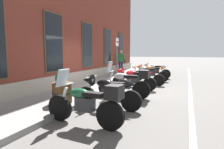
{
  "coord_description": "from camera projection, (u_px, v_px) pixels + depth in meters",
  "views": [
    {
      "loc": [
        -8.37,
        -3.04,
        1.68
      ],
      "look_at": [
        -1.26,
        -0.28,
        0.82
      ],
      "focal_mm": 31.22,
      "sensor_mm": 36.0,
      "label": 1
    }
  ],
  "objects": [
    {
      "name": "ground_plane",
      "position": [
        116.0,
        89.0,
        9.04
      ],
      "size": [
        140.0,
        140.0,
        0.0
      ],
      "primitive_type": "plane",
      "color": "#565451"
    },
    {
      "name": "sidewalk",
      "position": [
        94.0,
        86.0,
        9.44
      ],
      "size": [
        26.69,
        2.3,
        0.14
      ],
      "primitive_type": "cube",
      "color": "slate",
      "rests_on": "ground_plane"
    },
    {
      "name": "lane_stripe",
      "position": [
        190.0,
        94.0,
        7.89
      ],
      "size": [
        26.69,
        0.12,
        0.01
      ],
      "primitive_type": "cube",
      "color": "silver",
      "rests_on": "ground_plane"
    },
    {
      "name": "motorcycle_green_touring",
      "position": [
        87.0,
        103.0,
        4.43
      ],
      "size": [
        0.62,
        2.05,
        1.29
      ],
      "color": "black",
      "rests_on": "ground_plane"
    },
    {
      "name": "motorcycle_black_sport",
      "position": [
        105.0,
        90.0,
        5.85
      ],
      "size": [
        0.62,
        2.11,
        1.01
      ],
      "color": "black",
      "rests_on": "ground_plane"
    },
    {
      "name": "motorcycle_silver_touring",
      "position": [
        126.0,
        83.0,
        7.24
      ],
      "size": [
        0.62,
        2.02,
        1.35
      ],
      "color": "black",
      "rests_on": "ground_plane"
    },
    {
      "name": "motorcycle_red_sport",
      "position": [
        132.0,
        78.0,
        8.83
      ],
      "size": [
        0.62,
        2.08,
        1.01
      ],
      "color": "black",
      "rests_on": "ground_plane"
    },
    {
      "name": "motorcycle_grey_naked",
      "position": [
        145.0,
        76.0,
        10.12
      ],
      "size": [
        0.62,
        2.07,
        1.02
      ],
      "color": "black",
      "rests_on": "ground_plane"
    },
    {
      "name": "motorcycle_orange_sport",
      "position": [
        149.0,
        72.0,
        11.39
      ],
      "size": [
        0.62,
        2.08,
        1.02
      ],
      "color": "black",
      "rests_on": "ground_plane"
    },
    {
      "name": "motorcycle_white_sport",
      "position": [
        154.0,
        70.0,
        12.86
      ],
      "size": [
        0.62,
        2.04,
        1.02
      ],
      "color": "black",
      "rests_on": "ground_plane"
    },
    {
      "name": "pedestrian_striped_shirt",
      "position": [
        121.0,
        60.0,
        15.35
      ],
      "size": [
        0.24,
        0.66,
        1.7
      ],
      "color": "#1E1E4C",
      "rests_on": "sidewalk"
    },
    {
      "name": "parking_sign",
      "position": [
        117.0,
        53.0,
        10.64
      ],
      "size": [
        0.36,
        0.07,
        2.36
      ],
      "color": "#4C4C51",
      "rests_on": "sidewalk"
    },
    {
      "name": "barrel_planter",
      "position": [
        62.0,
        90.0,
        5.97
      ],
      "size": [
        0.63,
        0.63,
        0.97
      ],
      "color": "brown",
      "rests_on": "sidewalk"
    }
  ]
}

